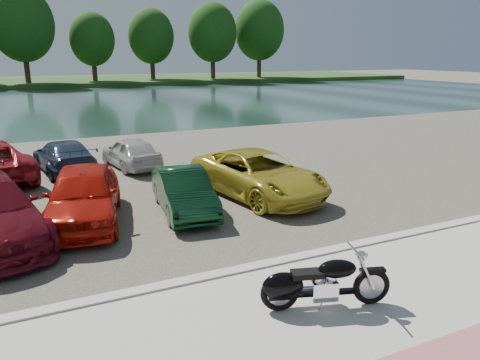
% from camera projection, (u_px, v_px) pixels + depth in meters
% --- Properties ---
extents(ground, '(200.00, 200.00, 0.00)m').
position_uv_depth(ground, '(348.00, 307.00, 8.41)').
color(ground, '#595447').
rests_on(ground, ground).
extents(promenade, '(60.00, 6.00, 0.10)m').
position_uv_depth(promenade, '(388.00, 333.00, 7.52)').
color(promenade, '#B0ADA6').
rests_on(promenade, ground).
extents(kerb, '(60.00, 0.30, 0.14)m').
position_uv_depth(kerb, '(290.00, 260.00, 10.13)').
color(kerb, '#B0ADA6').
rests_on(kerb, ground).
extents(parking_lot, '(60.00, 18.00, 0.04)m').
position_uv_depth(parking_lot, '(167.00, 172.00, 17.98)').
color(parking_lot, '#3D3831').
rests_on(parking_lot, ground).
extents(river, '(120.00, 40.00, 0.00)m').
position_uv_depth(river, '(75.00, 103.00, 43.24)').
color(river, '#1A302A').
rests_on(river, ground).
extents(far_bank, '(120.00, 24.00, 0.60)m').
position_uv_depth(far_bank, '(49.00, 82.00, 71.02)').
color(far_bank, '#1F4217').
rests_on(far_bank, ground).
extents(far_trees, '(70.25, 10.68, 12.52)m').
position_uv_depth(far_trees, '(80.00, 31.00, 65.56)').
color(far_trees, '#3A2415').
rests_on(far_trees, far_bank).
extents(motorcycle, '(2.27, 1.02, 1.05)m').
position_uv_depth(motorcycle, '(314.00, 284.00, 8.07)').
color(motorcycle, black).
rests_on(motorcycle, promenade).
extents(car_4, '(2.73, 4.75, 1.52)m').
position_uv_depth(car_4, '(83.00, 195.00, 12.32)').
color(car_4, red).
rests_on(car_4, parking_lot).
extents(car_5, '(1.73, 3.83, 1.22)m').
position_uv_depth(car_5, '(184.00, 191.00, 13.19)').
color(car_5, '#0E331A').
rests_on(car_5, parking_lot).
extents(car_6, '(3.18, 5.42, 1.42)m').
position_uv_depth(car_6, '(258.00, 174.00, 14.67)').
color(car_6, gold).
rests_on(car_6, parking_lot).
extents(car_11, '(2.21, 4.40, 1.23)m').
position_uv_depth(car_11, '(64.00, 156.00, 17.71)').
color(car_11, '#2C3955').
rests_on(car_11, parking_lot).
extents(car_12, '(1.95, 3.76, 1.22)m').
position_uv_depth(car_12, '(131.00, 152.00, 18.40)').
color(car_12, silver).
rests_on(car_12, parking_lot).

